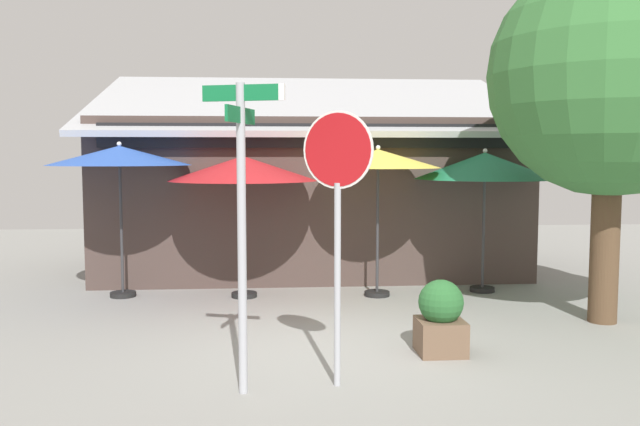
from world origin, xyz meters
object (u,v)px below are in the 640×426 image
(patio_umbrella_royal_blue_left, at_px, (119,157))
(patio_umbrella_mustard_right, at_px, (378,160))
(sidewalk_planter, at_px, (441,318))
(patio_umbrella_crimson_center, at_px, (243,169))
(shade_tree, at_px, (623,80))
(street_sign_post, at_px, (242,209))
(patio_umbrella_forest_green_far_right, at_px, (485,167))
(stop_sign, at_px, (338,194))

(patio_umbrella_royal_blue_left, distance_m, patio_umbrella_mustard_right, 4.42)
(sidewalk_planter, bearing_deg, patio_umbrella_crimson_center, 126.25)
(patio_umbrella_royal_blue_left, height_order, shade_tree, shade_tree)
(street_sign_post, relative_size, patio_umbrella_forest_green_far_right, 1.23)
(patio_umbrella_royal_blue_left, height_order, sidewalk_planter, patio_umbrella_royal_blue_left)
(patio_umbrella_forest_green_far_right, bearing_deg, street_sign_post, -130.48)
(patio_umbrella_royal_blue_left, relative_size, patio_umbrella_forest_green_far_right, 1.04)
(patio_umbrella_royal_blue_left, height_order, patio_umbrella_crimson_center, patio_umbrella_royal_blue_left)
(street_sign_post, relative_size, stop_sign, 1.09)
(stop_sign, relative_size, patio_umbrella_forest_green_far_right, 1.13)
(shade_tree, bearing_deg, patio_umbrella_royal_blue_left, 162.46)
(patio_umbrella_crimson_center, xyz_separation_m, patio_umbrella_mustard_right, (2.31, -0.08, 0.15))
(stop_sign, relative_size, sidewalk_planter, 3.15)
(patio_umbrella_royal_blue_left, bearing_deg, stop_sign, -55.35)
(patio_umbrella_royal_blue_left, distance_m, shade_tree, 8.00)
(sidewalk_planter, bearing_deg, shade_tree, 23.68)
(street_sign_post, distance_m, patio_umbrella_mustard_right, 5.07)
(street_sign_post, distance_m, shade_tree, 6.05)
(street_sign_post, height_order, sidewalk_planter, street_sign_post)
(patio_umbrella_crimson_center, relative_size, sidewalk_planter, 2.76)
(patio_umbrella_crimson_center, distance_m, sidewalk_planter, 4.64)
(patio_umbrella_royal_blue_left, xyz_separation_m, patio_umbrella_mustard_right, (4.41, -0.28, -0.06))
(stop_sign, distance_m, sidewalk_planter, 2.36)
(patio_umbrella_mustard_right, bearing_deg, shade_tree, -33.80)
(patio_umbrella_forest_green_far_right, distance_m, shade_tree, 2.91)
(stop_sign, relative_size, shade_tree, 0.55)
(street_sign_post, xyz_separation_m, patio_umbrella_crimson_center, (-0.17, 4.65, 0.30))
(patio_umbrella_royal_blue_left, distance_m, patio_umbrella_crimson_center, 2.12)
(patio_umbrella_mustard_right, relative_size, shade_tree, 0.49)
(street_sign_post, distance_m, patio_umbrella_royal_blue_left, 5.38)
(patio_umbrella_crimson_center, distance_m, shade_tree, 6.02)
(patio_umbrella_crimson_center, bearing_deg, patio_umbrella_forest_green_far_right, 1.88)
(patio_umbrella_crimson_center, bearing_deg, shade_tree, -21.87)
(sidewalk_planter, bearing_deg, patio_umbrella_royal_blue_left, 141.70)
(stop_sign, bearing_deg, patio_umbrella_royal_blue_left, 124.65)
(street_sign_post, distance_m, sidewalk_planter, 3.03)
(street_sign_post, distance_m, patio_umbrella_crimson_center, 4.66)
(patio_umbrella_crimson_center, height_order, sidewalk_planter, patio_umbrella_crimson_center)
(patio_umbrella_mustard_right, relative_size, patio_umbrella_forest_green_far_right, 1.02)
(patio_umbrella_forest_green_far_right, bearing_deg, stop_sign, -123.76)
(shade_tree, bearing_deg, stop_sign, -151.71)
(patio_umbrella_royal_blue_left, relative_size, sidewalk_planter, 2.90)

